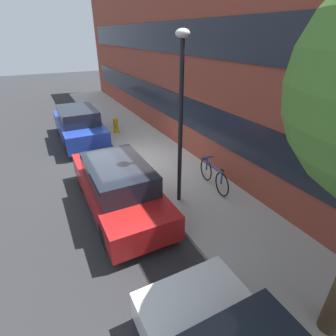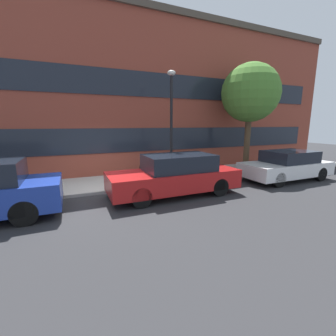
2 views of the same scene
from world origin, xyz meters
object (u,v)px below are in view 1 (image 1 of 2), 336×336
fire_hydrant (116,125)px  lamp_post (181,105)px  parked_car_blue (79,125)px  bicycle (214,175)px  parked_car_red (118,186)px

fire_hydrant → lamp_post: 6.78m
fire_hydrant → lamp_post: (6.36, -0.10, 2.33)m
lamp_post → fire_hydrant: bearing=179.1°
parked_car_blue → bicycle: parked_car_blue is taller
fire_hydrant → bicycle: bearing=10.7°
parked_car_red → lamp_post: (0.56, 1.58, 2.11)m
parked_car_blue → parked_car_red: (5.66, 0.00, -0.05)m
parked_car_blue → lamp_post: 6.75m
fire_hydrant → parked_car_red: bearing=-16.1°
parked_car_blue → fire_hydrant: bearing=-85.4°
parked_car_red → bicycle: bearing=-98.6°
parked_car_blue → lamp_post: bearing=-165.8°
parked_car_red → fire_hydrant: 6.04m
parked_car_blue → lamp_post: (6.23, 1.58, 2.06)m
parked_car_red → bicycle: 2.89m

